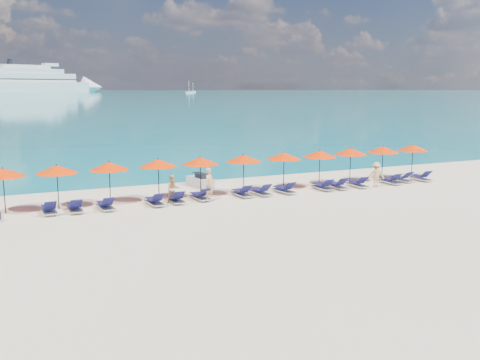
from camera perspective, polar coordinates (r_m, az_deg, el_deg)
name	(u,v)px	position (r m, az deg, el deg)	size (l,w,h in m)	color
ground	(265,214)	(25.93, 2.73, -3.65)	(1400.00, 1400.00, 0.00)	beige
sea	(7,92)	(682.57, -23.56, 8.57)	(1600.00, 1300.00, 0.01)	#1FA9B2
cruise_ship	(43,83)	(640.50, -20.23, 9.73)	(149.23, 79.58, 42.14)	white
sailboat_near	(189,92)	(520.85, -5.46, 9.31)	(6.37, 2.12, 11.68)	white
sailboat_far	(193,92)	(602.58, -5.03, 9.38)	(5.88, 1.96, 10.78)	white
jetski	(200,181)	(33.14, -4.25, -0.10)	(1.17, 2.37, 0.81)	silver
beachgoer_a	(210,185)	(28.69, -3.26, -0.49)	(0.66, 0.43, 1.81)	tan
beachgoer_b	(173,189)	(28.42, -7.17, -0.95)	(0.74, 0.42, 1.52)	tan
beachgoer_c	(376,175)	(33.67, 14.31, 0.55)	(1.01, 0.47, 1.56)	tan
umbrella_1	(3,173)	(28.05, -23.99, 0.73)	(2.10, 2.10, 2.28)	black
umbrella_2	(57,169)	(28.18, -18.97, 1.09)	(2.10, 2.10, 2.28)	black
umbrella_3	(109,166)	(28.57, -13.79, 1.46)	(2.10, 2.10, 2.28)	black
umbrella_4	(158,163)	(29.23, -8.73, 1.81)	(2.10, 2.10, 2.28)	black
umbrella_5	(200,161)	(29.82, -4.26, 2.06)	(2.10, 2.10, 2.28)	black
umbrella_6	(244,158)	(30.78, 0.39, 2.33)	(2.10, 2.10, 2.28)	black
umbrella_7	(284,156)	(31.96, 4.71, 2.58)	(2.10, 2.10, 2.28)	black
umbrella_8	(320,154)	(33.21, 8.52, 2.78)	(2.10, 2.10, 2.28)	black
umbrella_9	(351,151)	(34.79, 11.73, 3.00)	(2.10, 2.10, 2.28)	black
umbrella_10	(383,150)	(36.36, 15.01, 3.16)	(2.10, 2.10, 2.28)	black
umbrella_11	(413,148)	(38.02, 17.97, 3.30)	(2.10, 2.10, 2.28)	black
lounger_3	(49,209)	(27.50, -19.70, -2.94)	(0.70, 1.73, 0.66)	silver
lounger_4	(75,207)	(27.52, -17.19, -2.79)	(0.63, 1.70, 0.66)	silver
lounger_5	(106,205)	(27.60, -14.14, -2.61)	(0.73, 1.74, 0.66)	silver
lounger_6	(155,201)	(28.07, -9.07, -2.23)	(0.73, 1.74, 0.66)	silver
lounger_7	(176,199)	(28.50, -6.86, -1.99)	(0.65, 1.71, 0.66)	silver
lounger_8	(200,196)	(29.10, -4.26, -1.70)	(0.76, 1.75, 0.66)	silver
lounger_9	(242,192)	(29.93, 0.20, -1.34)	(0.67, 1.72, 0.66)	silver
lounger_10	(261,191)	(30.32, 2.25, -1.21)	(0.73, 1.74, 0.66)	silver
lounger_11	(284,189)	(30.99, 4.76, -0.99)	(0.78, 1.75, 0.66)	silver
lounger_12	(323,186)	(32.21, 8.83, -0.66)	(0.62, 1.70, 0.66)	silver
lounger_13	(337,185)	(32.71, 10.36, -0.54)	(0.74, 1.74, 0.66)	silver
lounger_14	(358,183)	(33.54, 12.43, -0.35)	(0.70, 1.73, 0.66)	silver
lounger_15	(390,180)	(35.14, 15.73, -0.03)	(0.63, 1.70, 0.66)	silver
lounger_16	(401,178)	(36.11, 16.84, 0.17)	(0.75, 1.74, 0.66)	silver
lounger_17	(421,177)	(36.96, 18.74, 0.29)	(0.77, 1.75, 0.66)	silver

